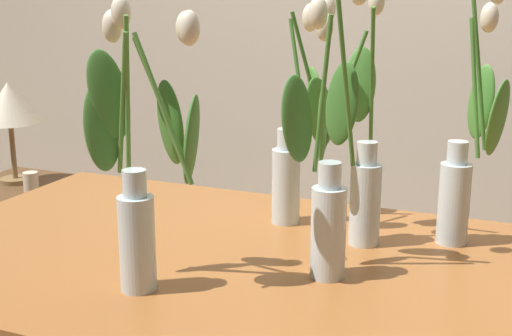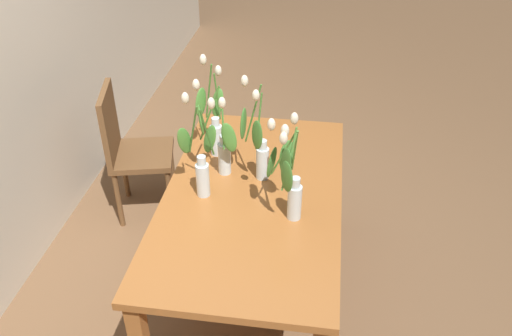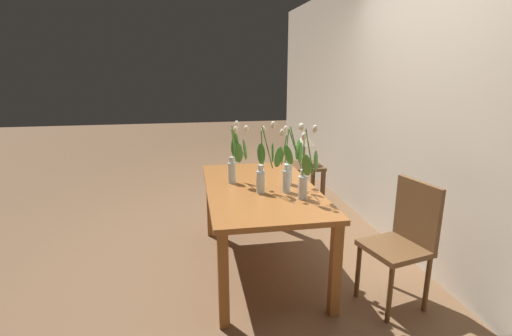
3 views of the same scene
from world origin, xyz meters
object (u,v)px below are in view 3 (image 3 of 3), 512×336
(tulip_vase_1, at_px, (263,170))
(dining_chair, at_px, (404,237))
(pillar_candle, at_px, (301,164))
(side_table, at_px, (303,174))
(tulip_vase_2, at_px, (287,170))
(dining_table, at_px, (261,197))
(tulip_vase_0, at_px, (235,158))
(table_lamp, at_px, (305,139))
(tulip_vase_4, at_px, (290,165))
(tulip_vase_3, at_px, (305,177))

(tulip_vase_1, xyz_separation_m, dining_chair, (0.54, 0.94, -0.40))
(pillar_candle, bearing_deg, side_table, 149.21)
(tulip_vase_2, xyz_separation_m, dining_chair, (0.53, 0.74, -0.39))
(dining_table, relative_size, tulip_vase_0, 3.00)
(tulip_vase_1, bearing_deg, tulip_vase_2, 87.47)
(dining_table, bearing_deg, table_lamp, 149.97)
(side_table, bearing_deg, tulip_vase_4, -21.86)
(tulip_vase_1, bearing_deg, tulip_vase_0, -148.71)
(tulip_vase_0, relative_size, pillar_candle, 7.11)
(dining_chair, bearing_deg, dining_table, -126.00)
(dining_table, bearing_deg, side_table, 149.75)
(tulip_vase_2, bearing_deg, dining_table, -127.41)
(tulip_vase_0, distance_m, tulip_vase_1, 0.35)
(dining_table, relative_size, side_table, 2.91)
(tulip_vase_0, bearing_deg, side_table, 140.42)
(tulip_vase_4, bearing_deg, dining_chair, 43.98)
(tulip_vase_2, bearing_deg, dining_chair, 54.37)
(pillar_candle, bearing_deg, tulip_vase_0, -40.30)
(tulip_vase_2, bearing_deg, table_lamp, 158.10)
(tulip_vase_1, height_order, table_lamp, tulip_vase_1)
(tulip_vase_4, relative_size, table_lamp, 1.34)
(table_lamp, bearing_deg, pillar_candle, -28.43)
(tulip_vase_4, distance_m, side_table, 1.51)
(dining_table, xyz_separation_m, side_table, (-1.35, 0.79, -0.22))
(dining_chair, distance_m, table_lamp, 2.10)
(tulip_vase_0, bearing_deg, tulip_vase_2, 50.96)
(tulip_vase_2, height_order, table_lamp, tulip_vase_2)
(dining_chair, distance_m, side_table, 2.03)
(tulip_vase_2, height_order, tulip_vase_3, tulip_vase_3)
(tulip_vase_0, height_order, table_lamp, tulip_vase_0)
(table_lamp, xyz_separation_m, pillar_candle, (0.15, -0.08, -0.27))
(tulip_vase_2, relative_size, side_table, 1.00)
(tulip_vase_0, xyz_separation_m, tulip_vase_3, (0.52, 0.46, -0.04))
(tulip_vase_2, relative_size, dining_chair, 0.59)
(dining_chair, relative_size, pillar_candle, 12.40)
(dining_table, distance_m, tulip_vase_1, 0.31)
(table_lamp, bearing_deg, tulip_vase_3, -17.02)
(tulip_vase_0, bearing_deg, tulip_vase_3, 41.41)
(tulip_vase_0, distance_m, tulip_vase_4, 0.47)
(tulip_vase_2, distance_m, tulip_vase_3, 0.23)
(tulip_vase_2, distance_m, table_lamp, 1.66)
(dining_table, xyz_separation_m, pillar_candle, (-1.25, 0.73, -0.06))
(tulip_vase_4, xyz_separation_m, pillar_candle, (-1.23, 0.47, -0.33))
(dining_chair, bearing_deg, tulip_vase_0, -126.83)
(tulip_vase_2, bearing_deg, tulip_vase_0, -129.04)
(tulip_vase_1, xyz_separation_m, pillar_candle, (-1.39, 0.74, -0.34))
(tulip_vase_3, distance_m, pillar_candle, 1.71)
(tulip_vase_4, height_order, pillar_candle, tulip_vase_4)
(tulip_vase_4, bearing_deg, tulip_vase_0, -107.60)
(tulip_vase_3, bearing_deg, dining_chair, 64.44)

